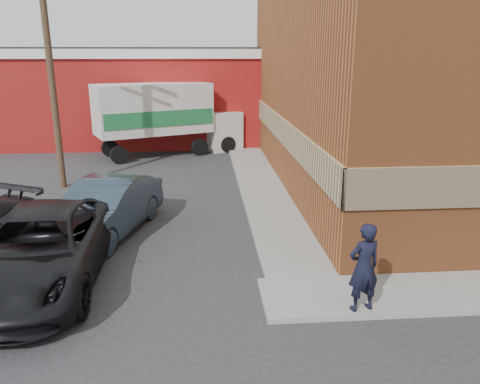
# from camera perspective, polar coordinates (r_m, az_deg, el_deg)

# --- Properties ---
(ground) EXTENTS (90.00, 90.00, 0.00)m
(ground) POSITION_cam_1_polar(r_m,az_deg,el_deg) (11.48, 4.65, -10.91)
(ground) COLOR #28282B
(ground) RESTS_ON ground
(brick_building) EXTENTS (14.25, 18.25, 9.36)m
(brick_building) POSITION_cam_1_polar(r_m,az_deg,el_deg) (21.62, 24.36, 13.56)
(brick_building) COLOR #9A4F27
(brick_building) RESTS_ON ground
(sidewalk_west) EXTENTS (1.80, 18.00, 0.12)m
(sidewalk_west) POSITION_cam_1_polar(r_m,az_deg,el_deg) (19.89, 2.29, 1.32)
(sidewalk_west) COLOR gray
(sidewalk_west) RESTS_ON ground
(warehouse) EXTENTS (16.30, 8.30, 5.60)m
(warehouse) POSITION_cam_1_polar(r_m,az_deg,el_deg) (30.45, -12.89, 11.51)
(warehouse) COLOR maroon
(warehouse) RESTS_ON ground
(utility_pole) EXTENTS (2.00, 0.26, 9.00)m
(utility_pole) POSITION_cam_1_polar(r_m,az_deg,el_deg) (19.91, -22.12, 13.85)
(utility_pole) COLOR #4D3826
(utility_pole) RESTS_ON ground
(man) EXTENTS (0.79, 0.61, 1.92)m
(man) POSITION_cam_1_polar(r_m,az_deg,el_deg) (10.01, 14.85, -8.87)
(man) COLOR black
(man) RESTS_ON sidewalk_south
(sedan) EXTENTS (3.08, 5.34, 1.67)m
(sedan) POSITION_cam_1_polar(r_m,az_deg,el_deg) (14.54, -16.09, -1.94)
(sedan) COLOR #2B3A49
(sedan) RESTS_ON ground
(suv_a) EXTENTS (2.89, 6.22, 1.72)m
(suv_a) POSITION_cam_1_polar(r_m,az_deg,el_deg) (12.08, -23.14, -6.33)
(suv_a) COLOR black
(suv_a) RESTS_ON ground
(box_truck) EXTENTS (7.93, 5.12, 3.78)m
(box_truck) POSITION_cam_1_polar(r_m,az_deg,el_deg) (25.44, -8.92, 9.37)
(box_truck) COLOR silver
(box_truck) RESTS_ON ground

